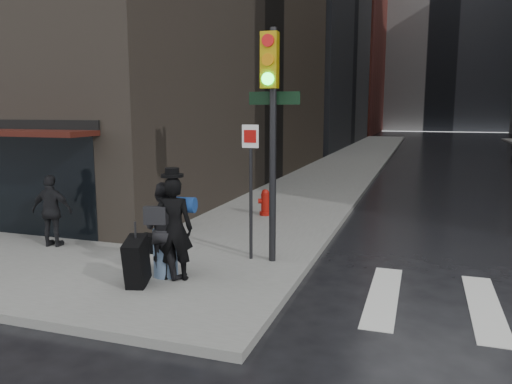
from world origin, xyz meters
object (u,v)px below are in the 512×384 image
at_px(man_greycoat, 52,211).
at_px(traffic_light, 270,114).
at_px(man_overcoat, 166,234).
at_px(fire_hydrant, 265,204).
at_px(man_jeans, 165,229).

xyz_separation_m(man_greycoat, traffic_light, (4.90, 0.40, 2.12)).
xyz_separation_m(man_overcoat, fire_hydrant, (-0.02, 5.90, -0.52)).
xyz_separation_m(man_jeans, man_greycoat, (-3.35, 1.00, -0.07)).
height_order(man_overcoat, traffic_light, traffic_light).
height_order(man_jeans, fire_hydrant, man_jeans).
distance_m(man_overcoat, fire_hydrant, 5.92).
distance_m(traffic_light, fire_hydrant, 5.19).
bearing_deg(man_overcoat, fire_hydrant, -104.70).
xyz_separation_m(man_jeans, traffic_light, (1.54, 1.40, 2.05)).
relative_size(man_overcoat, man_greycoat, 1.28).
bearing_deg(man_overcoat, man_jeans, -71.43).
distance_m(man_jeans, fire_hydrant, 5.70).
xyz_separation_m(man_jeans, fire_hydrant, (0.13, 5.68, -0.53)).
bearing_deg(traffic_light, man_jeans, -138.31).
bearing_deg(traffic_light, man_overcoat, -131.19).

